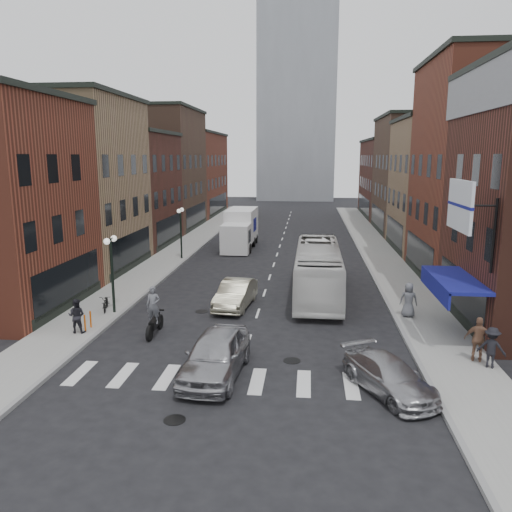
{
  "coord_description": "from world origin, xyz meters",
  "views": [
    {
      "loc": [
        2.54,
        -19.94,
        8.12
      ],
      "look_at": [
        -0.16,
        5.63,
        2.95
      ],
      "focal_mm": 35.0,
      "sensor_mm": 36.0,
      "label": 1
    }
  ],
  "objects_px": {
    "streetlamp_near": "(111,260)",
    "transit_bus": "(318,270)",
    "billboard_sign": "(462,207)",
    "curb_car": "(389,376)",
    "motorcycle_rider": "(154,312)",
    "parked_bicycle": "(106,302)",
    "box_truck": "(240,230)",
    "ped_left_solo": "(77,316)",
    "ped_right_b": "(479,339)",
    "ped_right_c": "(409,300)",
    "bike_rack": "(88,321)",
    "sedan_left_near": "(216,354)",
    "streetlamp_far": "(181,224)",
    "sedan_left_far": "(236,294)",
    "ped_right_a": "(492,347)"
  },
  "relations": [
    {
      "from": "bike_rack",
      "to": "ped_left_solo",
      "type": "relative_size",
      "value": 0.5
    },
    {
      "from": "motorcycle_rider",
      "to": "ped_right_a",
      "type": "bearing_deg",
      "value": -13.9
    },
    {
      "from": "billboard_sign",
      "to": "parked_bicycle",
      "type": "bearing_deg",
      "value": 167.11
    },
    {
      "from": "transit_bus",
      "to": "sedan_left_near",
      "type": "xyz_separation_m",
      "value": [
        -3.97,
        -11.55,
        -0.68
      ]
    },
    {
      "from": "streetlamp_near",
      "to": "streetlamp_far",
      "type": "distance_m",
      "value": 14.0
    },
    {
      "from": "streetlamp_near",
      "to": "curb_car",
      "type": "distance_m",
      "value": 14.99
    },
    {
      "from": "ped_left_solo",
      "to": "motorcycle_rider",
      "type": "bearing_deg",
      "value": -175.25
    },
    {
      "from": "streetlamp_far",
      "to": "curb_car",
      "type": "xyz_separation_m",
      "value": [
        12.84,
        -21.38,
        -2.3
      ]
    },
    {
      "from": "billboard_sign",
      "to": "ped_right_a",
      "type": "xyz_separation_m",
      "value": [
        1.01,
        -1.65,
        -5.18
      ]
    },
    {
      "from": "bike_rack",
      "to": "ped_right_b",
      "type": "relative_size",
      "value": 0.44
    },
    {
      "from": "streetlamp_near",
      "to": "bike_rack",
      "type": "bearing_deg",
      "value": -94.24
    },
    {
      "from": "box_truck",
      "to": "sedan_left_near",
      "type": "xyz_separation_m",
      "value": [
        2.67,
        -26.23,
        -0.85
      ]
    },
    {
      "from": "streetlamp_near",
      "to": "ped_right_c",
      "type": "relative_size",
      "value": 2.34
    },
    {
      "from": "streetlamp_near",
      "to": "transit_bus",
      "type": "bearing_deg",
      "value": 24.8
    },
    {
      "from": "box_truck",
      "to": "ped_right_c",
      "type": "height_order",
      "value": "box_truck"
    },
    {
      "from": "billboard_sign",
      "to": "ped_right_b",
      "type": "height_order",
      "value": "billboard_sign"
    },
    {
      "from": "ped_right_a",
      "to": "ped_right_b",
      "type": "height_order",
      "value": "ped_right_b"
    },
    {
      "from": "ped_right_b",
      "to": "ped_right_c",
      "type": "xyz_separation_m",
      "value": [
        -1.66,
        5.4,
        -0.02
      ]
    },
    {
      "from": "sedan_left_near",
      "to": "ped_left_solo",
      "type": "distance_m",
      "value": 7.94
    },
    {
      "from": "motorcycle_rider",
      "to": "parked_bicycle",
      "type": "height_order",
      "value": "motorcycle_rider"
    },
    {
      "from": "billboard_sign",
      "to": "box_truck",
      "type": "height_order",
      "value": "billboard_sign"
    },
    {
      "from": "streetlamp_near",
      "to": "ped_left_solo",
      "type": "height_order",
      "value": "streetlamp_near"
    },
    {
      "from": "bike_rack",
      "to": "sedan_left_near",
      "type": "bearing_deg",
      "value": -30.28
    },
    {
      "from": "bike_rack",
      "to": "motorcycle_rider",
      "type": "height_order",
      "value": "motorcycle_rider"
    },
    {
      "from": "streetlamp_far",
      "to": "bike_rack",
      "type": "distance_m",
      "value": 16.87
    },
    {
      "from": "billboard_sign",
      "to": "motorcycle_rider",
      "type": "relative_size",
      "value": 1.59
    },
    {
      "from": "transit_bus",
      "to": "ped_left_solo",
      "type": "bearing_deg",
      "value": -143.71
    },
    {
      "from": "billboard_sign",
      "to": "sedan_left_near",
      "type": "height_order",
      "value": "billboard_sign"
    },
    {
      "from": "sedan_left_near",
      "to": "ped_left_solo",
      "type": "height_order",
      "value": "ped_left_solo"
    },
    {
      "from": "box_truck",
      "to": "streetlamp_near",
      "type": "bearing_deg",
      "value": -100.39
    },
    {
      "from": "streetlamp_far",
      "to": "ped_left_solo",
      "type": "bearing_deg",
      "value": -91.71
    },
    {
      "from": "bike_rack",
      "to": "curb_car",
      "type": "height_order",
      "value": "curb_car"
    },
    {
      "from": "ped_right_a",
      "to": "ped_right_b",
      "type": "xyz_separation_m",
      "value": [
        -0.3,
        0.57,
        0.1
      ]
    },
    {
      "from": "bike_rack",
      "to": "ped_left_solo",
      "type": "xyz_separation_m",
      "value": [
        -0.31,
        -0.44,
        0.4
      ]
    },
    {
      "from": "streetlamp_near",
      "to": "parked_bicycle",
      "type": "xyz_separation_m",
      "value": [
        -0.56,
        0.28,
        -2.35
      ]
    },
    {
      "from": "sedan_left_far",
      "to": "ped_left_solo",
      "type": "relative_size",
      "value": 2.78
    },
    {
      "from": "transit_bus",
      "to": "ped_right_b",
      "type": "height_order",
      "value": "transit_bus"
    },
    {
      "from": "ped_right_c",
      "to": "parked_bicycle",
      "type": "bearing_deg",
      "value": 8.92
    },
    {
      "from": "sedan_left_far",
      "to": "ped_right_c",
      "type": "height_order",
      "value": "ped_right_c"
    },
    {
      "from": "billboard_sign",
      "to": "curb_car",
      "type": "xyz_separation_m",
      "value": [
        -3.15,
        -3.88,
        -5.52
      ]
    },
    {
      "from": "box_truck",
      "to": "sedan_left_far",
      "type": "relative_size",
      "value": 1.78
    },
    {
      "from": "sedan_left_near",
      "to": "ped_right_a",
      "type": "distance_m",
      "value": 10.51
    },
    {
      "from": "motorcycle_rider",
      "to": "ped_right_a",
      "type": "xyz_separation_m",
      "value": [
        14.01,
        -2.45,
        -0.14
      ]
    },
    {
      "from": "streetlamp_near",
      "to": "ped_right_c",
      "type": "height_order",
      "value": "streetlamp_near"
    },
    {
      "from": "box_truck",
      "to": "motorcycle_rider",
      "type": "distance_m",
      "value": 22.28
    },
    {
      "from": "box_truck",
      "to": "ped_right_c",
      "type": "distance_m",
      "value": 21.79
    },
    {
      "from": "ped_right_c",
      "to": "motorcycle_rider",
      "type": "bearing_deg",
      "value": 23.23
    },
    {
      "from": "ped_left_solo",
      "to": "ped_right_b",
      "type": "xyz_separation_m",
      "value": [
        17.21,
        -1.45,
        0.1
      ]
    },
    {
      "from": "transit_bus",
      "to": "ped_right_b",
      "type": "bearing_deg",
      "value": -56.69
    },
    {
      "from": "motorcycle_rider",
      "to": "sedan_left_far",
      "type": "height_order",
      "value": "motorcycle_rider"
    }
  ]
}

